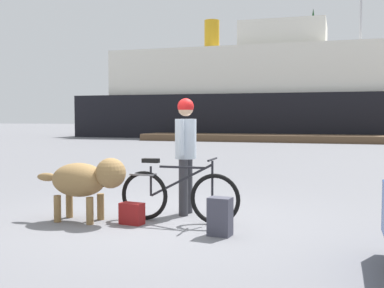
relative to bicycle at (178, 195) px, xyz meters
The scene contains 11 objects.
ground_plane 0.45m from the bicycle, behind, with size 160.00×160.00×0.00m, color slate.
bicycle is the anchor object (origin of this frame).
person_cyclist 0.87m from the bicycle, 96.39° to the left, with size 0.32×0.53×1.74m.
dog 1.30m from the bicycle, 164.84° to the right, with size 1.38×0.56×0.90m.
backpack 0.95m from the bicycle, 37.44° to the right, with size 0.28×0.20×0.48m, color #3F3F4C.
handbag_pannier 0.68m from the bicycle, 151.10° to the right, with size 0.32×0.18×0.29m, color maroon.
dock_pier 22.19m from the bicycle, 89.92° to the left, with size 19.17×2.81×0.40m, color brown.
ferry_boat 28.65m from the bicycle, 98.00° to the left, with size 24.04×8.21×8.57m.
sailboat_moored 26.14m from the bicycle, 82.67° to the left, with size 6.39×1.79×9.00m.
pine_tree_far_left 47.20m from the bicycle, 99.71° to the left, with size 3.29×3.29×11.24m.
pine_tree_center 45.93m from the bicycle, 90.76° to the left, with size 2.83×2.83×12.67m.
Camera 1 is at (2.36, -6.20, 1.47)m, focal length 44.61 mm.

